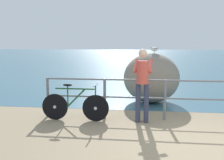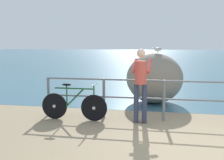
{
  "view_description": "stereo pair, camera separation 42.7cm",
  "coord_description": "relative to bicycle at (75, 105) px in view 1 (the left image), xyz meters",
  "views": [
    {
      "loc": [
        -1.18,
        -5.01,
        1.89
      ],
      "look_at": [
        -2.14,
        2.26,
        0.94
      ],
      "focal_mm": 44.24,
      "sensor_mm": 36.0,
      "label": 1
    },
    {
      "loc": [
        -0.76,
        -4.94,
        1.89
      ],
      "look_at": [
        -2.14,
        2.26,
        0.94
      ],
      "focal_mm": 44.24,
      "sensor_mm": 36.0,
      "label": 2
    }
  ],
  "objects": [
    {
      "name": "sea_surface",
      "position": [
        2.97,
        46.23,
        -0.39
      ],
      "size": [
        120.0,
        90.0,
        0.01
      ],
      "primitive_type": "cube",
      "color": "#38667A",
      "rests_on": "ground_plane"
    },
    {
      "name": "breakwater_boulder_main",
      "position": [
        1.89,
        2.48,
        0.41
      ],
      "size": [
        1.81,
        1.87,
        1.6
      ],
      "color": "gray",
      "rests_on": "ground"
    },
    {
      "name": "promenade_railing",
      "position": [
        2.97,
        0.35,
        0.25
      ],
      "size": [
        7.67,
        0.07,
        1.02
      ],
      "color": "slate",
      "rests_on": "ground_plane"
    },
    {
      "name": "person_at_railing",
      "position": [
        1.65,
        0.07,
        0.6
      ],
      "size": [
        0.46,
        0.65,
        1.78
      ],
      "rotation": [
        0.0,
        0.0,
        1.53
      ],
      "color": "#333851",
      "rests_on": "ground_plane"
    },
    {
      "name": "seagull",
      "position": [
        1.97,
        2.52,
        1.35
      ],
      "size": [
        0.32,
        0.24,
        0.23
      ],
      "rotation": [
        0.0,
        0.0,
        3.69
      ],
      "color": "gold",
      "rests_on": "breakwater_boulder_main"
    },
    {
      "name": "bicycle",
      "position": [
        0.0,
        0.0,
        0.0
      ],
      "size": [
        1.7,
        0.48,
        0.92
      ],
      "rotation": [
        0.0,
        0.0,
        -0.01
      ],
      "color": "black",
      "rests_on": "ground_plane"
    },
    {
      "name": "ground_plane",
      "position": [
        2.97,
        18.49,
        -0.44
      ],
      "size": [
        120.0,
        120.0,
        0.1
      ],
      "primitive_type": "cube",
      "color": "#937F60"
    }
  ]
}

